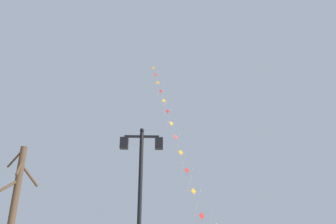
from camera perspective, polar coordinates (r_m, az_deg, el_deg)
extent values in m
cylinder|color=black|center=(10.29, -5.43, -16.75)|extent=(0.14, 0.14, 4.76)
sphere|color=black|center=(10.73, -5.00, -3.52)|extent=(0.16, 0.16, 0.16)
cube|color=black|center=(10.67, -5.03, -4.70)|extent=(1.23, 0.08, 0.08)
cube|color=black|center=(10.65, -8.39, -5.94)|extent=(0.28, 0.28, 0.40)
cube|color=beige|center=(10.65, -8.39, -5.94)|extent=(0.19, 0.19, 0.30)
cube|color=black|center=(10.58, -1.75, -6.05)|extent=(0.28, 0.28, 0.40)
cube|color=beige|center=(10.58, -1.75, -6.05)|extent=(0.19, 0.19, 0.30)
cylinder|color=silver|center=(20.84, 5.65, -16.91)|extent=(0.35, 1.26, 1.66)
cylinder|color=silver|center=(22.19, 4.23, -12.89)|extent=(0.35, 1.26, 1.66)
cylinder|color=silver|center=(23.64, 3.01, -9.33)|extent=(0.35, 1.26, 1.66)
cylinder|color=silver|center=(25.18, 1.96, -6.20)|extent=(0.35, 1.26, 1.66)
cylinder|color=silver|center=(26.80, 1.05, -3.43)|extent=(0.35, 1.26, 1.66)
cylinder|color=silver|center=(28.47, 0.24, -0.98)|extent=(0.35, 1.26, 1.66)
cylinder|color=silver|center=(30.20, -0.47, 1.19)|extent=(0.35, 1.26, 1.66)
cylinder|color=silver|center=(31.97, -1.11, 3.12)|extent=(0.35, 1.26, 1.66)
cylinder|color=silver|center=(33.78, -1.68, 4.85)|extent=(0.35, 1.26, 1.66)
cylinder|color=silver|center=(35.61, -2.19, 6.40)|extent=(0.35, 1.26, 1.66)
cylinder|color=silver|center=(37.48, -2.66, 7.80)|extent=(0.35, 1.26, 1.66)
cube|color=red|center=(20.22, 6.45, -19.12)|extent=(0.40, 0.13, 0.42)
cylinder|color=red|center=(20.21, 6.49, -19.99)|extent=(0.02, 0.02, 0.29)
cube|color=orange|center=(21.50, 4.91, -14.84)|extent=(0.38, 0.19, 0.42)
cylinder|color=orange|center=(21.47, 4.94, -15.67)|extent=(0.04, 0.05, 0.30)
cube|color=red|center=(22.90, 3.60, -11.06)|extent=(0.40, 0.13, 0.42)
cylinder|color=red|center=(22.85, 3.61, -11.82)|extent=(0.02, 0.04, 0.29)
cube|color=orange|center=(24.40, 2.47, -7.72)|extent=(0.39, 0.17, 0.42)
cylinder|color=orange|center=(24.33, 2.48, -8.44)|extent=(0.02, 0.02, 0.30)
cube|color=red|center=(25.98, 1.49, -4.77)|extent=(0.38, 0.19, 0.42)
cylinder|color=red|center=(25.90, 1.50, -5.40)|extent=(0.02, 0.02, 0.26)
cube|color=orange|center=(27.63, 0.63, -2.17)|extent=(0.38, 0.18, 0.42)
cylinder|color=orange|center=(27.54, 0.63, -2.70)|extent=(0.03, 0.03, 0.21)
cube|color=red|center=(29.33, -0.12, 0.13)|extent=(0.41, 0.08, 0.42)
cylinder|color=red|center=(29.24, -0.13, -0.35)|extent=(0.02, 0.04, 0.21)
cube|color=orange|center=(31.08, -0.80, 2.18)|extent=(0.39, 0.17, 0.42)
cylinder|color=orange|center=(30.96, -0.80, 1.66)|extent=(0.02, 0.02, 0.28)
cube|color=red|center=(32.87, -1.40, 4.01)|extent=(0.41, 0.08, 0.42)
cylinder|color=red|center=(32.74, -1.40, 3.52)|extent=(0.02, 0.04, 0.29)
cube|color=orange|center=(34.69, -1.94, 5.65)|extent=(0.41, 0.11, 0.42)
cylinder|color=orange|center=(34.58, -1.95, 5.26)|extent=(0.02, 0.04, 0.20)
cube|color=red|center=(36.54, -2.43, 7.12)|extent=(0.41, 0.12, 0.42)
cylinder|color=red|center=(36.41, -2.44, 6.74)|extent=(0.03, 0.04, 0.22)
cube|color=orange|center=(38.42, -2.88, 8.45)|extent=(0.41, 0.07, 0.42)
cylinder|color=orange|center=(38.29, -2.88, 8.09)|extent=(0.02, 0.04, 0.21)
cylinder|color=#4C3826|center=(14.85, -27.32, -15.34)|extent=(0.29, 0.29, 5.00)
cylinder|color=#4C3826|center=(14.66, -28.10, -12.31)|extent=(0.52, 0.82, 0.61)
cylinder|color=#4C3826|center=(15.75, -27.12, -7.86)|extent=(1.14, 1.07, 0.72)
cylinder|color=#4C3826|center=(14.51, -26.61, -9.60)|extent=(0.41, 1.02, 0.78)
cylinder|color=#4C3826|center=(15.15, -24.99, -10.92)|extent=(0.73, 0.81, 0.97)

